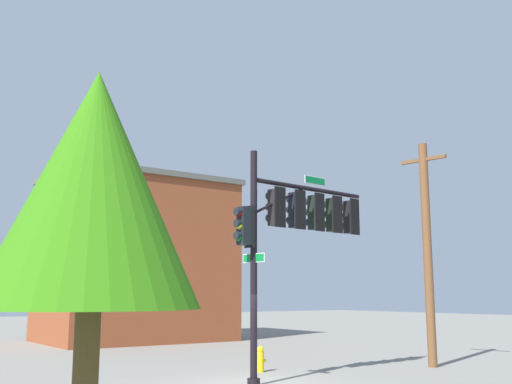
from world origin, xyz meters
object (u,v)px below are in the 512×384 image
signal_pole_assembly (295,223)px  utility_pole (427,249)px  brick_building (136,259)px  tree_near (94,188)px  fire_hydrant (260,359)px

signal_pole_assembly → utility_pole: (5.90, -0.30, -0.58)m
signal_pole_assembly → brick_building: brick_building is taller
brick_building → tree_near: bearing=-115.8°
fire_hydrant → tree_near: (-8.98, -8.37, 3.58)m
utility_pole → brick_building: bearing=101.3°
signal_pole_assembly → brick_building: bearing=81.8°
fire_hydrant → brick_building: size_ratio=0.08×
tree_near → brick_building: (11.23, 23.27, 0.50)m
fire_hydrant → brick_building: (2.25, 14.90, 4.08)m
utility_pole → brick_building: 17.65m
signal_pole_assembly → fire_hydrant: 4.78m
signal_pole_assembly → utility_pole: size_ratio=0.84×
utility_pole → tree_near: bearing=-157.9°
utility_pole → tree_near: size_ratio=1.40×
fire_hydrant → tree_near: 12.79m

